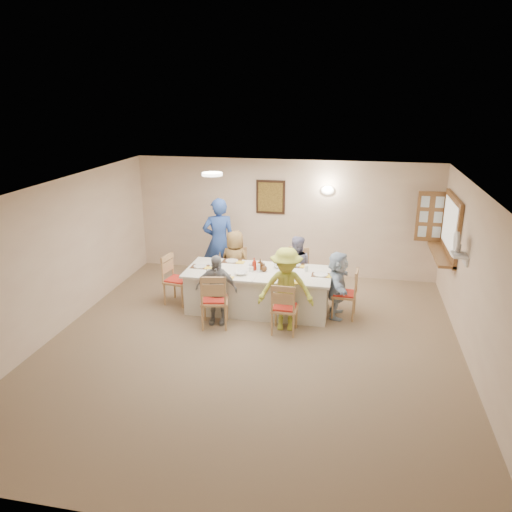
% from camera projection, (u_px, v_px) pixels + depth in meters
% --- Properties ---
extents(ground, '(7.00, 7.00, 0.00)m').
position_uv_depth(ground, '(251.00, 347.00, 7.87)').
color(ground, '#75624B').
extents(room_walls, '(7.00, 7.00, 7.00)m').
position_uv_depth(room_walls, '(251.00, 256.00, 7.40)').
color(room_walls, beige).
rests_on(room_walls, ground).
extents(wall_picture, '(0.62, 0.05, 0.72)m').
position_uv_depth(wall_picture, '(271.00, 197.00, 10.62)').
color(wall_picture, black).
rests_on(wall_picture, room_walls).
extents(wall_sconce, '(0.26, 0.09, 0.18)m').
position_uv_depth(wall_sconce, '(328.00, 190.00, 10.31)').
color(wall_sconce, white).
rests_on(wall_sconce, room_walls).
extents(ceiling_light, '(0.36, 0.36, 0.05)m').
position_uv_depth(ceiling_light, '(212.00, 174.00, 8.68)').
color(ceiling_light, white).
rests_on(ceiling_light, room_walls).
extents(serving_hatch, '(0.06, 1.50, 1.15)m').
position_uv_depth(serving_hatch, '(451.00, 227.00, 9.03)').
color(serving_hatch, brown).
rests_on(serving_hatch, room_walls).
extents(hatch_sill, '(0.30, 1.50, 0.05)m').
position_uv_depth(hatch_sill, '(441.00, 254.00, 9.22)').
color(hatch_sill, brown).
rests_on(hatch_sill, room_walls).
extents(shutter_door, '(0.55, 0.04, 1.00)m').
position_uv_depth(shutter_door, '(431.00, 217.00, 9.79)').
color(shutter_door, brown).
rests_on(shutter_door, room_walls).
extents(fan_shelf, '(0.22, 0.36, 0.03)m').
position_uv_depth(fan_shelf, '(459.00, 255.00, 7.82)').
color(fan_shelf, white).
rests_on(fan_shelf, room_walls).
extents(desk_fan, '(0.30, 0.30, 0.28)m').
position_uv_depth(desk_fan, '(459.00, 246.00, 7.78)').
color(desk_fan, '#A5A5A8').
rests_on(desk_fan, fan_shelf).
extents(dining_table, '(2.62, 1.11, 0.76)m').
position_uv_depth(dining_table, '(258.00, 290.00, 9.12)').
color(dining_table, white).
rests_on(dining_table, ground).
extents(chair_back_left, '(0.48, 0.48, 0.89)m').
position_uv_depth(chair_back_left, '(237.00, 270.00, 9.95)').
color(chair_back_left, tan).
rests_on(chair_back_left, ground).
extents(chair_back_right, '(0.48, 0.48, 0.95)m').
position_uv_depth(chair_back_right, '(296.00, 273.00, 9.72)').
color(chair_back_right, tan).
rests_on(chair_back_right, ground).
extents(chair_front_left, '(0.55, 0.55, 0.98)m').
position_uv_depth(chair_front_left, '(215.00, 299.00, 8.45)').
color(chair_front_left, tan).
rests_on(chair_front_left, ground).
extents(chair_front_right, '(0.44, 0.44, 0.91)m').
position_uv_depth(chair_front_right, '(285.00, 307.00, 8.24)').
color(chair_front_right, tan).
rests_on(chair_front_right, ground).
extents(chair_left_end, '(0.52, 0.52, 0.95)m').
position_uv_depth(chair_left_end, '(178.00, 280.00, 9.38)').
color(chair_left_end, tan).
rests_on(chair_left_end, ground).
extents(chair_right_end, '(0.46, 0.46, 0.90)m').
position_uv_depth(chair_right_end, '(344.00, 293.00, 8.80)').
color(chair_right_end, tan).
rests_on(chair_right_end, ground).
extents(diner_back_left, '(0.79, 0.65, 1.29)m').
position_uv_depth(diner_back_left, '(235.00, 263.00, 9.78)').
color(diner_back_left, brown).
rests_on(diner_back_left, ground).
extents(diner_back_right, '(0.71, 0.60, 1.25)m').
position_uv_depth(diner_back_right, '(296.00, 268.00, 9.56)').
color(diner_back_right, '#8585AC').
rests_on(diner_back_right, ground).
extents(diner_front_left, '(0.75, 0.37, 1.24)m').
position_uv_depth(diner_front_left, '(216.00, 290.00, 8.52)').
color(diner_front_left, gray).
rests_on(diner_front_left, ground).
extents(diner_front_right, '(1.04, 0.72, 1.44)m').
position_uv_depth(diner_front_right, '(286.00, 289.00, 8.26)').
color(diner_front_right, '#C3CD42').
rests_on(diner_front_right, ground).
extents(diner_right_end, '(1.14, 0.41, 1.21)m').
position_uv_depth(diner_right_end, '(337.00, 285.00, 8.78)').
color(diner_right_end, silver).
rests_on(diner_right_end, ground).
extents(caregiver, '(0.93, 0.84, 1.82)m').
position_uv_depth(caregiver, '(219.00, 242.00, 10.22)').
color(caregiver, '#294A9A').
rests_on(caregiver, ground).
extents(placemat_fl, '(0.33, 0.25, 0.01)m').
position_uv_depth(placemat_fl, '(220.00, 276.00, 8.72)').
color(placemat_fl, '#472B19').
rests_on(placemat_fl, dining_table).
extents(plate_fl, '(0.23, 0.23, 0.01)m').
position_uv_depth(plate_fl, '(220.00, 276.00, 8.71)').
color(plate_fl, white).
rests_on(plate_fl, dining_table).
extents(napkin_fl, '(0.14, 0.14, 0.01)m').
position_uv_depth(napkin_fl, '(229.00, 278.00, 8.63)').
color(napkin_fl, yellow).
rests_on(napkin_fl, dining_table).
extents(placemat_fr, '(0.35, 0.26, 0.01)m').
position_uv_depth(placemat_fr, '(288.00, 281.00, 8.49)').
color(placemat_fr, '#472B19').
rests_on(placemat_fr, dining_table).
extents(plate_fr, '(0.25, 0.25, 0.02)m').
position_uv_depth(plate_fr, '(288.00, 281.00, 8.49)').
color(plate_fr, white).
rests_on(plate_fr, dining_table).
extents(napkin_fr, '(0.13, 0.13, 0.01)m').
position_uv_depth(napkin_fr, '(298.00, 283.00, 8.41)').
color(napkin_fr, yellow).
rests_on(napkin_fr, dining_table).
extents(placemat_bl, '(0.35, 0.26, 0.01)m').
position_uv_depth(placemat_bl, '(232.00, 261.00, 9.50)').
color(placemat_bl, '#472B19').
rests_on(placemat_bl, dining_table).
extents(plate_bl, '(0.24, 0.24, 0.01)m').
position_uv_depth(plate_bl, '(232.00, 261.00, 9.50)').
color(plate_bl, white).
rests_on(plate_bl, dining_table).
extents(napkin_bl, '(0.15, 0.15, 0.01)m').
position_uv_depth(napkin_bl, '(240.00, 262.00, 9.42)').
color(napkin_bl, yellow).
rests_on(napkin_bl, dining_table).
extents(placemat_br, '(0.37, 0.27, 0.01)m').
position_uv_depth(placemat_br, '(294.00, 265.00, 9.27)').
color(placemat_br, '#472B19').
rests_on(placemat_br, dining_table).
extents(plate_br, '(0.24, 0.24, 0.02)m').
position_uv_depth(plate_br, '(294.00, 265.00, 9.27)').
color(plate_br, white).
rests_on(plate_br, dining_table).
extents(napkin_br, '(0.14, 0.14, 0.01)m').
position_uv_depth(napkin_br, '(304.00, 266.00, 9.19)').
color(napkin_br, yellow).
rests_on(napkin_br, dining_table).
extents(placemat_le, '(0.33, 0.24, 0.01)m').
position_uv_depth(placemat_le, '(200.00, 267.00, 9.20)').
color(placemat_le, '#472B19').
rests_on(placemat_le, dining_table).
extents(plate_le, '(0.24, 0.24, 0.01)m').
position_uv_depth(plate_le, '(200.00, 266.00, 9.20)').
color(plate_le, white).
rests_on(plate_le, dining_table).
extents(napkin_le, '(0.13, 0.13, 0.01)m').
position_uv_depth(napkin_le, '(209.00, 268.00, 9.12)').
color(napkin_le, yellow).
rests_on(napkin_le, dining_table).
extents(placemat_re, '(0.32, 0.24, 0.01)m').
position_uv_depth(placemat_re, '(321.00, 275.00, 8.78)').
color(placemat_re, '#472B19').
rests_on(placemat_re, dining_table).
extents(plate_re, '(0.26, 0.26, 0.02)m').
position_uv_depth(plate_re, '(321.00, 274.00, 8.78)').
color(plate_re, white).
rests_on(plate_re, dining_table).
extents(napkin_re, '(0.14, 0.14, 0.01)m').
position_uv_depth(napkin_re, '(331.00, 276.00, 8.70)').
color(napkin_re, yellow).
rests_on(napkin_re, dining_table).
extents(teacup_a, '(0.16, 0.16, 0.08)m').
position_uv_depth(teacup_a, '(209.00, 272.00, 8.82)').
color(teacup_a, white).
rests_on(teacup_a, dining_table).
extents(teacup_b, '(0.11, 0.11, 0.08)m').
position_uv_depth(teacup_b, '(284.00, 261.00, 9.42)').
color(teacup_b, white).
rests_on(teacup_b, dining_table).
extents(bowl_a, '(0.29, 0.29, 0.05)m').
position_uv_depth(bowl_a, '(241.00, 273.00, 8.80)').
color(bowl_a, white).
rests_on(bowl_a, dining_table).
extents(bowl_b, '(0.26, 0.26, 0.06)m').
position_uv_depth(bowl_b, '(279.00, 267.00, 9.13)').
color(bowl_b, white).
rests_on(bowl_b, dining_table).
extents(condiment_ketchup, '(0.15, 0.15, 0.23)m').
position_uv_depth(condiment_ketchup, '(254.00, 264.00, 9.00)').
color(condiment_ketchup, '#A51F0E').
rests_on(condiment_ketchup, dining_table).
extents(condiment_brown, '(0.14, 0.14, 0.21)m').
position_uv_depth(condiment_brown, '(260.00, 264.00, 9.03)').
color(condiment_brown, '#4D2C14').
rests_on(condiment_brown, dining_table).
extents(condiment_malt, '(0.13, 0.13, 0.15)m').
position_uv_depth(condiment_malt, '(264.00, 267.00, 8.95)').
color(condiment_malt, '#4D2C14').
rests_on(condiment_malt, dining_table).
extents(drinking_glass, '(0.07, 0.07, 0.10)m').
position_uv_depth(drinking_glass, '(251.00, 266.00, 9.05)').
color(drinking_glass, silver).
rests_on(drinking_glass, dining_table).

